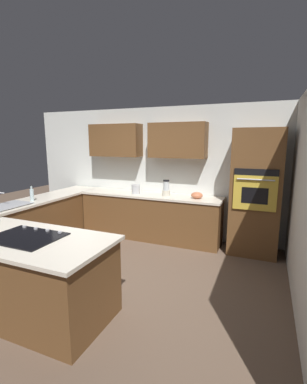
{
  "coord_description": "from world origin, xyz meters",
  "views": [
    {
      "loc": [
        -2.0,
        3.13,
        1.94
      ],
      "look_at": [
        -0.26,
        -1.04,
        1.09
      ],
      "focal_mm": 25.46,
      "sensor_mm": 36.0,
      "label": 1
    }
  ],
  "objects": [
    {
      "name": "lower_cabinets_back",
      "position": [
        0.1,
        -1.72,
        0.43
      ],
      "size": [
        2.8,
        0.6,
        0.86
      ],
      "primitive_type": "cube",
      "color": "brown",
      "rests_on": "ground"
    },
    {
      "name": "kettle",
      "position": [
        0.4,
        -1.69,
        0.99
      ],
      "size": [
        0.17,
        0.17,
        0.18
      ],
      "primitive_type": "cylinder",
      "color": "#B7BABF",
      "rests_on": "countertop_back"
    },
    {
      "name": "blender",
      "position": [
        -0.25,
        -1.69,
        1.03
      ],
      "size": [
        0.15,
        0.15,
        0.31
      ],
      "color": "beige",
      "rests_on": "countertop_back"
    },
    {
      "name": "countertop_back",
      "position": [
        0.1,
        -1.72,
        0.88
      ],
      "size": [
        2.84,
        0.64,
        0.04
      ],
      "primitive_type": "cube",
      "color": "silver",
      "rests_on": "lower_cabinets_back"
    },
    {
      "name": "island_base",
      "position": [
        0.38,
        1.06,
        0.43
      ],
      "size": [
        1.85,
        0.89,
        0.86
      ],
      "primitive_type": "cube",
      "color": "brown",
      "rests_on": "ground"
    },
    {
      "name": "wall_back",
      "position": [
        0.07,
        -2.05,
        1.46
      ],
      "size": [
        6.0,
        0.44,
        2.6
      ],
      "color": "silver",
      "rests_on": "ground"
    },
    {
      "name": "mixing_bowl",
      "position": [
        -0.85,
        -1.69,
        0.96
      ],
      "size": [
        0.22,
        0.22,
        0.12
      ],
      "primitive_type": "ellipsoid",
      "color": "#CC724C",
      "rests_on": "countertop_back"
    },
    {
      "name": "cooktop",
      "position": [
        0.38,
        1.05,
        0.91
      ],
      "size": [
        0.76,
        0.56,
        0.03
      ],
      "color": "black",
      "rests_on": "island_top"
    },
    {
      "name": "island_top",
      "position": [
        0.38,
        1.06,
        0.88
      ],
      "size": [
        1.93,
        0.97,
        0.04
      ],
      "primitive_type": "cube",
      "color": "silver",
      "rests_on": "island_base"
    },
    {
      "name": "countertop_side",
      "position": [
        1.82,
        -0.55,
        0.88
      ],
      "size": [
        0.64,
        2.94,
        0.04
      ],
      "primitive_type": "cube",
      "color": "silver",
      "rests_on": "lower_cabinets_side"
    },
    {
      "name": "dish_soap_bottle",
      "position": [
        1.77,
        -0.36,
        1.02
      ],
      "size": [
        0.07,
        0.07,
        0.29
      ],
      "color": "silver",
      "rests_on": "countertop_side"
    },
    {
      "name": "sink_unit",
      "position": [
        1.83,
        0.12,
        0.92
      ],
      "size": [
        0.46,
        0.7,
        0.23
      ],
      "color": "#515456",
      "rests_on": "countertop_side"
    },
    {
      "name": "ground_plane",
      "position": [
        0.0,
        0.0,
        0.0
      ],
      "size": [
        14.0,
        14.0,
        0.0
      ],
      "primitive_type": "plane",
      "color": "brown"
    },
    {
      "name": "wall_oven",
      "position": [
        -1.85,
        -1.72,
        1.07
      ],
      "size": [
        0.8,
        0.66,
        2.15
      ],
      "color": "brown",
      "rests_on": "ground"
    },
    {
      "name": "lower_cabinets_side",
      "position": [
        1.82,
        -0.55,
        0.43
      ],
      "size": [
        0.6,
        2.9,
        0.86
      ],
      "primitive_type": "cube",
      "color": "brown",
      "rests_on": "ground"
    }
  ]
}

